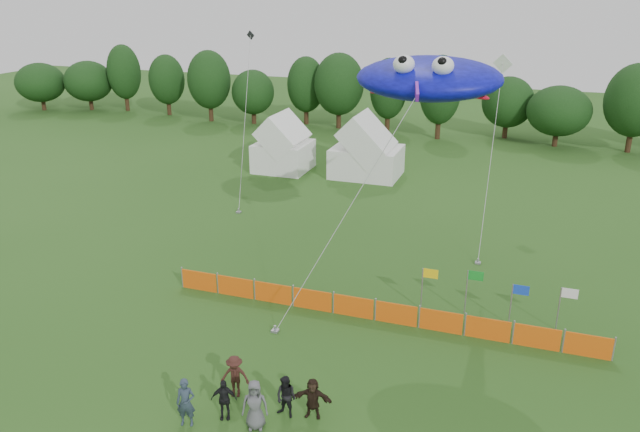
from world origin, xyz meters
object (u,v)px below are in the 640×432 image
(barrier_fence, at_px, (374,310))
(spectator_e, at_px, (255,405))
(spectator_a, at_px, (186,403))
(stingray_kite, at_px, (431,77))
(spectator_f, at_px, (313,398))
(spectator_d, at_px, (224,399))
(spectator_c, at_px, (235,376))
(tent_left, at_px, (283,147))
(tent_right, at_px, (367,152))
(spectator_b, at_px, (286,397))

(barrier_fence, xyz_separation_m, spectator_e, (-1.98, -8.49, 0.42))
(spectator_a, bearing_deg, stingray_kite, 47.89)
(spectator_f, bearing_deg, spectator_d, -166.20)
(spectator_c, bearing_deg, stingray_kite, 50.66)
(barrier_fence, bearing_deg, spectator_d, -111.03)
(spectator_d, bearing_deg, stingray_kite, 46.90)
(spectator_c, distance_m, spectator_d, 1.28)
(tent_left, xyz_separation_m, barrier_fence, (13.34, -21.44, -1.40))
(tent_left, xyz_separation_m, tent_right, (6.90, 0.57, 0.02))
(spectator_b, bearing_deg, spectator_a, -142.13)
(spectator_b, xyz_separation_m, stingray_kite, (2.65, 10.39, 9.81))
(spectator_d, bearing_deg, tent_left, 88.30)
(spectator_a, xyz_separation_m, stingray_kite, (5.73, 11.94, 9.71))
(spectator_d, distance_m, stingray_kite, 15.62)
(spectator_b, height_order, spectator_f, spectator_b)
(spectator_b, xyz_separation_m, spectator_f, (0.88, 0.29, -0.03))
(tent_left, bearing_deg, spectator_f, -65.63)
(barrier_fence, height_order, spectator_c, spectator_c)
(stingray_kite, bearing_deg, spectator_f, -99.94)
(spectator_c, bearing_deg, spectator_f, -16.36)
(tent_right, height_order, barrier_fence, tent_right)
(tent_left, height_order, barrier_fence, tent_left)
(spectator_d, xyz_separation_m, spectator_e, (1.24, -0.10, 0.15))
(spectator_a, distance_m, stingray_kite, 16.42)
(spectator_d, distance_m, spectator_f, 3.10)
(stingray_kite, bearing_deg, spectator_c, -116.14)
(tent_left, relative_size, spectator_e, 2.31)
(tent_right, relative_size, barrier_fence, 0.27)
(tent_right, xyz_separation_m, spectator_d, (3.21, -30.39, -1.15))
(tent_right, relative_size, spectator_a, 2.99)
(barrier_fence, xyz_separation_m, spectator_a, (-4.28, -9.13, 0.40))
(tent_right, bearing_deg, spectator_f, -78.21)
(tent_right, distance_m, spectator_c, 29.31)
(spectator_b, bearing_deg, stingray_kite, 86.85)
(spectator_b, relative_size, stingray_kite, 0.12)
(spectator_a, relative_size, stingray_kite, 0.14)
(tent_right, height_order, stingray_kite, stingray_kite)
(barrier_fence, bearing_deg, tent_left, 121.89)
(spectator_d, bearing_deg, spectator_f, 0.10)
(spectator_d, relative_size, spectator_f, 1.00)
(spectator_a, bearing_deg, tent_right, 77.49)
(spectator_a, distance_m, spectator_d, 1.30)
(spectator_d, height_order, stingray_kite, stingray_kite)
(tent_left, xyz_separation_m, spectator_d, (10.12, -29.83, -1.13))
(tent_right, relative_size, spectator_c, 3.21)
(tent_left, distance_m, barrier_fence, 25.29)
(spectator_c, relative_size, spectator_e, 0.91)
(tent_left, distance_m, spectator_a, 31.90)
(tent_right, relative_size, spectator_f, 3.51)
(spectator_f, bearing_deg, stingray_kite, 73.32)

